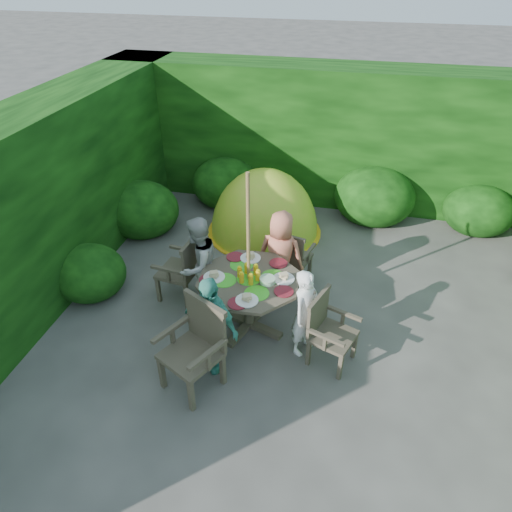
% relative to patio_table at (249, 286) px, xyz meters
% --- Properties ---
extents(ground, '(60.00, 60.00, 0.00)m').
position_rel_patio_table_xyz_m(ground, '(0.92, 0.01, -0.66)').
color(ground, '#44423C').
rests_on(ground, ground).
extents(hedge_enclosure, '(9.00, 9.00, 2.50)m').
position_rel_patio_table_xyz_m(hedge_enclosure, '(0.92, 1.34, 0.59)').
color(hedge_enclosure, black).
rests_on(hedge_enclosure, ground).
extents(patio_table, '(1.71, 1.71, 0.93)m').
position_rel_patio_table_xyz_m(patio_table, '(0.00, 0.00, 0.00)').
color(patio_table, '#3B3326').
rests_on(patio_table, ground).
extents(parasol_pole, '(0.06, 0.06, 2.20)m').
position_rel_patio_table_xyz_m(parasol_pole, '(-0.00, 0.00, 0.44)').
color(parasol_pole, brown).
rests_on(parasol_pole, ground).
extents(garden_chair_right, '(0.62, 0.66, 0.88)m').
position_rel_patio_table_xyz_m(garden_chair_right, '(1.04, -0.36, -0.18)').
color(garden_chair_right, '#3B3326').
rests_on(garden_chair_right, ground).
extents(garden_chair_left, '(0.57, 0.63, 0.95)m').
position_rel_patio_table_xyz_m(garden_chair_left, '(-1.03, 0.38, -0.15)').
color(garden_chair_left, '#3B3326').
rests_on(garden_chair_left, ground).
extents(garden_chair_back, '(0.63, 0.58, 0.88)m').
position_rel_patio_table_xyz_m(garden_chair_back, '(0.37, 1.04, -0.19)').
color(garden_chair_back, '#3B3326').
rests_on(garden_chair_back, ground).
extents(garden_chair_front, '(0.81, 0.78, 1.05)m').
position_rel_patio_table_xyz_m(garden_chair_front, '(-0.35, -1.03, -0.10)').
color(garden_chair_front, '#3B3326').
rests_on(garden_chair_front, ground).
extents(child_right, '(0.44, 0.51, 1.18)m').
position_rel_patio_table_xyz_m(child_right, '(0.75, -0.26, -0.07)').
color(child_right, white).
rests_on(child_right, ground).
extents(child_left, '(0.69, 0.79, 1.37)m').
position_rel_patio_table_xyz_m(child_left, '(-0.76, 0.26, 0.03)').
color(child_left, '#AAA9A5').
rests_on(child_left, ground).
extents(child_back, '(0.69, 0.48, 1.33)m').
position_rel_patio_table_xyz_m(child_back, '(0.26, 0.76, 0.01)').
color(child_back, '#D87459').
rests_on(child_back, ground).
extents(child_front, '(0.82, 0.58, 1.29)m').
position_rel_patio_table_xyz_m(child_front, '(-0.27, -0.75, -0.01)').
color(child_front, teal).
rests_on(child_front, ground).
extents(dome_tent, '(1.99, 1.99, 2.28)m').
position_rel_patio_table_xyz_m(dome_tent, '(-0.31, 2.39, -0.66)').
color(dome_tent, '#AAD328').
rests_on(dome_tent, ground).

